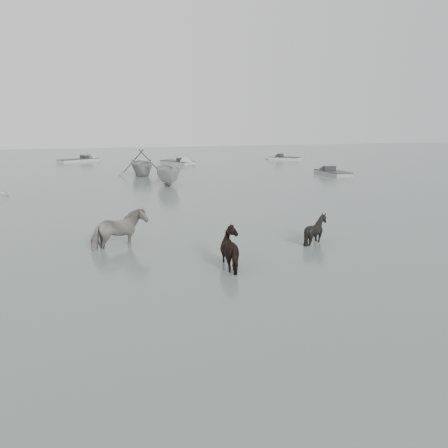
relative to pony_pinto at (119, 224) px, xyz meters
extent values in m
plane|color=#52625C|center=(3.62, -2.85, -0.87)|extent=(140.00, 140.00, 0.00)
imported|color=black|center=(0.00, 0.00, 0.00)|extent=(2.27, 1.66, 1.74)
imported|color=black|center=(3.44, -3.44, -0.12)|extent=(1.73, 1.85, 1.50)
imported|color=black|center=(7.35, -1.60, -0.18)|extent=(1.42, 1.30, 1.39)
imported|color=#979996|center=(3.49, 22.51, 0.36)|extent=(4.08, 4.72, 2.46)
imported|color=#A6A6A2|center=(4.68, 15.98, -0.08)|extent=(1.61, 4.12, 1.58)
camera|label=1|loc=(-0.89, -16.26, 3.70)|focal=35.00mm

